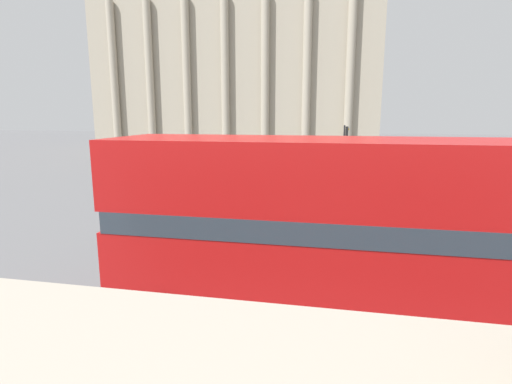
{
  "coord_description": "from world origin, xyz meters",
  "views": [
    {
      "loc": [
        0.59,
        -2.29,
        4.68
      ],
      "look_at": [
        -2.96,
        15.35,
        1.17
      ],
      "focal_mm": 28.0,
      "sensor_mm": 36.0,
      "label": 1
    }
  ],
  "objects_px": {
    "plaza_building_left": "(239,68)",
    "traffic_light_mid": "(419,163)",
    "double_decker_bus": "(347,228)",
    "traffic_light_far": "(345,144)",
    "pedestrian_blue": "(173,210)"
  },
  "relations": [
    {
      "from": "traffic_light_mid",
      "to": "pedestrian_blue",
      "type": "height_order",
      "value": "traffic_light_mid"
    },
    {
      "from": "pedestrian_blue",
      "to": "plaza_building_left",
      "type": "bearing_deg",
      "value": -88.45
    },
    {
      "from": "traffic_light_far",
      "to": "pedestrian_blue",
      "type": "relative_size",
      "value": 2.35
    },
    {
      "from": "traffic_light_far",
      "to": "plaza_building_left",
      "type": "bearing_deg",
      "value": 122.37
    },
    {
      "from": "plaza_building_left",
      "to": "pedestrian_blue",
      "type": "height_order",
      "value": "plaza_building_left"
    },
    {
      "from": "double_decker_bus",
      "to": "pedestrian_blue",
      "type": "height_order",
      "value": "double_decker_bus"
    },
    {
      "from": "pedestrian_blue",
      "to": "traffic_light_mid",
      "type": "bearing_deg",
      "value": -154.52
    },
    {
      "from": "traffic_light_far",
      "to": "traffic_light_mid",
      "type": "bearing_deg",
      "value": -68.54
    },
    {
      "from": "double_decker_bus",
      "to": "plaza_building_left",
      "type": "relative_size",
      "value": 0.29
    },
    {
      "from": "pedestrian_blue",
      "to": "traffic_light_far",
      "type": "bearing_deg",
      "value": -121.45
    },
    {
      "from": "double_decker_bus",
      "to": "plaza_building_left",
      "type": "height_order",
      "value": "plaza_building_left"
    },
    {
      "from": "double_decker_bus",
      "to": "traffic_light_far",
      "type": "height_order",
      "value": "double_decker_bus"
    },
    {
      "from": "double_decker_bus",
      "to": "traffic_light_mid",
      "type": "height_order",
      "value": "double_decker_bus"
    },
    {
      "from": "plaza_building_left",
      "to": "traffic_light_mid",
      "type": "distance_m",
      "value": 34.77
    },
    {
      "from": "traffic_light_mid",
      "to": "traffic_light_far",
      "type": "distance_m",
      "value": 9.64
    }
  ]
}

